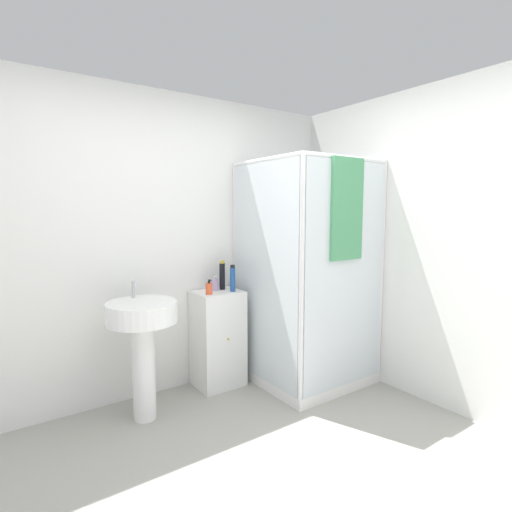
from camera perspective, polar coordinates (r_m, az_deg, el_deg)
The scene contains 10 objects.
ground_plane at distance 2.46m, azimuth 4.45°, elevation -32.22°, with size 12.00×12.00×0.00m, color #9E9B93.
wall_back at distance 3.41m, azimuth -13.82°, elevation 1.53°, with size 6.40×0.06×2.50m, color white.
wall_right at distance 3.29m, azimuth 28.19°, elevation 0.76°, with size 0.06×6.40×2.50m, color white.
shower_enclosure at distance 3.63m, azimuth 7.24°, elevation -9.79°, with size 0.96×0.99×1.96m.
vanity_cabinet at distance 3.58m, azimuth -5.47°, elevation -11.64°, with size 0.40×0.36×0.84m.
sink at distance 3.06m, azimuth -15.92°, elevation -10.51°, with size 0.50×0.50×1.01m.
soap_dispenser at distance 3.36m, azimuth -6.73°, elevation -4.61°, with size 0.06×0.06×0.13m.
shampoo_bottle_tall_black at distance 3.54m, azimuth -4.85°, elevation -2.78°, with size 0.05×0.05×0.26m.
shampoo_bottle_blue at distance 3.44m, azimuth -3.35°, elevation -3.24°, with size 0.05×0.05×0.23m.
lotion_bottle_white at distance 3.51m, azimuth -5.90°, elevation -4.06°, with size 0.06×0.06×0.13m.
Camera 1 is at (-1.23, -1.47, 1.54)m, focal length 28.00 mm.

